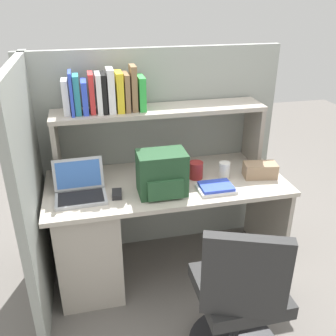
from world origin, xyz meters
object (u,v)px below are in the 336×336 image
laptop (80,189)px  paper_cup (224,170)px  snack_canister (196,170)px  computer_mouse (117,194)px  office_chair (238,305)px  backpack (162,174)px  tissue_box (260,170)px

laptop → paper_cup: bearing=2.9°
laptop → paper_cup: laptop is taller
snack_canister → paper_cup: bearing=-9.1°
paper_cup → snack_canister: (-0.19, 0.03, 0.00)m
computer_mouse → snack_canister: snack_canister is taller
office_chair → laptop: bearing=-24.0°
computer_mouse → snack_canister: (0.55, 0.13, 0.04)m
paper_cup → office_chair: 0.92m
paper_cup → office_chair: bearing=-103.9°
snack_canister → backpack: bearing=-150.0°
backpack → snack_canister: backpack is taller
computer_mouse → tissue_box: 0.99m
computer_mouse → tissue_box: size_ratio=0.47×
paper_cup → tissue_box: bearing=-11.6°
tissue_box → snack_canister: snack_canister is taller
paper_cup → office_chair: size_ratio=0.12×
snack_canister → office_chair: (-0.01, -0.84, -0.39)m
computer_mouse → office_chair: office_chair is taller
backpack → office_chair: bearing=-69.1°
tissue_box → snack_canister: size_ratio=1.88×
laptop → snack_canister: (0.77, 0.08, 0.01)m
computer_mouse → office_chair: size_ratio=0.11×
snack_canister → laptop: bearing=-174.1°
paper_cup → office_chair: (-0.20, -0.81, -0.39)m
laptop → office_chair: bearing=-44.8°
computer_mouse → tissue_box: (0.99, 0.05, 0.03)m
snack_canister → office_chair: office_chair is taller
computer_mouse → laptop: bearing=171.8°
laptop → snack_canister: size_ratio=2.71×
laptop → backpack: (0.51, -0.07, 0.08)m
laptop → computer_mouse: (0.22, -0.05, -0.03)m
computer_mouse → office_chair: bearing=-46.8°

